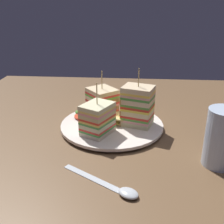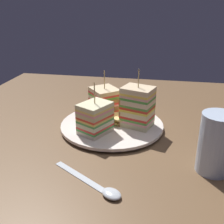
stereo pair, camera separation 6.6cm
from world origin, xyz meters
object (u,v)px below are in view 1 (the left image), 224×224
at_px(sandwich_wedge_2, 137,106).
at_px(chip_pile, 117,118).
at_px(plate, 112,125).
at_px(drinking_glass, 221,142).
at_px(sandwich_wedge_0, 102,102).
at_px(sandwich_wedge_1, 98,119).
at_px(spoon, 117,188).

xyz_separation_m(sandwich_wedge_2, chip_pile, (0.05, -0.01, -0.03)).
xyz_separation_m(plate, sandwich_wedge_2, (-0.06, 0.00, 0.05)).
bearing_deg(chip_pile, drinking_glass, 144.36).
bearing_deg(sandwich_wedge_0, sandwich_wedge_1, -39.22).
relative_size(sandwich_wedge_1, chip_pile, 1.70).
bearing_deg(sandwich_wedge_0, chip_pile, 1.33).
relative_size(plate, spoon, 1.72).
xyz_separation_m(sandwich_wedge_2, spoon, (0.03, 0.23, -0.06)).
relative_size(sandwich_wedge_0, sandwich_wedge_1, 0.99).
bearing_deg(drinking_glass, plate, -33.10).
height_order(sandwich_wedge_1, sandwich_wedge_2, sandwich_wedge_2).
distance_m(chip_pile, spoon, 0.24).
bearing_deg(sandwich_wedge_2, sandwich_wedge_1, 48.20).
relative_size(plate, chip_pile, 3.56).
xyz_separation_m(sandwich_wedge_0, sandwich_wedge_1, (-0.00, 0.11, -0.00)).
distance_m(sandwich_wedge_0, sandwich_wedge_1, 0.11).
bearing_deg(chip_pile, spoon, 93.41).
relative_size(sandwich_wedge_0, drinking_glass, 1.04).
distance_m(plate, chip_pile, 0.02).
bearing_deg(drinking_glass, sandwich_wedge_2, -41.63).
relative_size(plate, sandwich_wedge_1, 2.10).
distance_m(sandwich_wedge_2, drinking_glass, 0.21).
height_order(sandwich_wedge_0, spoon, sandwich_wedge_0).
height_order(chip_pile, drinking_glass, drinking_glass).
xyz_separation_m(sandwich_wedge_1, spoon, (-0.05, 0.18, -0.04)).
bearing_deg(drinking_glass, sandwich_wedge_1, -19.73).
relative_size(sandwich_wedge_2, chip_pile, 1.97).
height_order(sandwich_wedge_2, spoon, sandwich_wedge_2).
bearing_deg(spoon, plate, 128.46).
xyz_separation_m(plate, spoon, (-0.03, 0.23, -0.00)).
distance_m(sandwich_wedge_0, spoon, 0.30).
bearing_deg(sandwich_wedge_0, spoon, -28.94).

